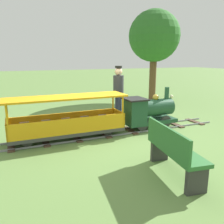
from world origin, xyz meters
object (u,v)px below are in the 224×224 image
(passenger_car, at_px, (68,122))
(conductor_person, at_px, (118,89))
(oak_tree_near, at_px, (154,37))
(park_bench, at_px, (173,151))
(locomotive, at_px, (148,111))

(passenger_car, height_order, conductor_person, conductor_person)
(conductor_person, distance_m, oak_tree_near, 4.30)
(passenger_car, xyz_separation_m, park_bench, (2.35, 1.15, -0.01))
(conductor_person, relative_size, park_bench, 1.21)
(locomotive, distance_m, passenger_car, 2.12)
(passenger_car, relative_size, conductor_person, 1.67)
(oak_tree_near, bearing_deg, passenger_car, -51.53)
(park_bench, height_order, oak_tree_near, oak_tree_near)
(locomotive, relative_size, park_bench, 1.08)
(locomotive, distance_m, oak_tree_near, 4.96)
(passenger_car, bearing_deg, locomotive, 90.00)
(conductor_person, height_order, oak_tree_near, oak_tree_near)
(conductor_person, xyz_separation_m, oak_tree_near, (-2.68, 2.89, 1.74))
(locomotive, xyz_separation_m, conductor_person, (-0.99, -0.39, 0.47))
(park_bench, bearing_deg, locomotive, 157.40)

